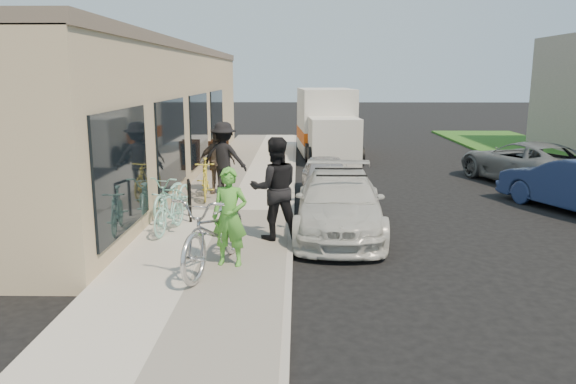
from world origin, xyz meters
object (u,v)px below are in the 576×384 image
object	(u,v)px
bike_rack	(189,196)
cruiser_bike_b	(173,195)
moving_truck	(327,127)
bystander_b	(217,162)
sandwich_board	(219,155)
sedan_white	(339,203)
tandem_bike	(215,230)
cruiser_bike_a	(169,210)
man_standing	(275,188)
far_car_gray	(527,163)
woman_rider	(230,217)
bystander_a	(224,158)
sedan_silver	(326,177)
cruiser_bike_c	(205,179)

from	to	relation	value
bike_rack	cruiser_bike_b	xyz separation A→B (m)	(-0.41, 0.23, -0.03)
moving_truck	bystander_b	size ratio (longest dim) A/B	3.40
sandwich_board	cruiser_bike_b	distance (m)	6.30
sedan_white	tandem_bike	world-z (taller)	tandem_bike
sandwich_board	cruiser_bike_a	size ratio (longest dim) A/B	0.66
bike_rack	moving_truck	distance (m)	11.62
man_standing	sedan_white	bearing A→B (deg)	-156.11
sandwich_board	sedan_white	bearing A→B (deg)	-62.91
far_car_gray	woman_rider	xyz separation A→B (m)	(-8.15, -8.10, 0.32)
sedan_white	bystander_b	distance (m)	4.56
far_car_gray	bystander_a	bearing A→B (deg)	-3.23
sandwich_board	tandem_bike	bearing A→B (deg)	-81.94
moving_truck	bystander_a	world-z (taller)	moving_truck
bystander_a	woman_rider	bearing A→B (deg)	110.42
moving_truck	bystander_b	bearing A→B (deg)	-116.71
man_standing	cruiser_bike_a	distance (m)	2.27
tandem_bike	cruiser_bike_a	xyz separation A→B (m)	(-1.26, 2.16, -0.19)
bike_rack	sedan_silver	distance (m)	4.43
cruiser_bike_a	sandwich_board	bearing A→B (deg)	100.24
sandwich_board	bystander_a	bearing A→B (deg)	-79.42
bystander_a	sedan_silver	bearing A→B (deg)	-162.53
sedan_white	cruiser_bike_a	world-z (taller)	sedan_white
woman_rider	moving_truck	bearing A→B (deg)	90.00
far_car_gray	cruiser_bike_a	distance (m)	11.40
cruiser_bike_b	sedan_silver	bearing A→B (deg)	51.49
bike_rack	man_standing	bearing A→B (deg)	-36.80
woman_rider	cruiser_bike_c	size ratio (longest dim) A/B	0.97
cruiser_bike_a	tandem_bike	bearing A→B (deg)	-49.86
sedan_silver	bystander_b	xyz separation A→B (m)	(-2.96, -0.26, 0.43)
sandwich_board	bystander_b	size ratio (longest dim) A/B	0.60
woman_rider	cruiser_bike_b	bearing A→B (deg)	126.40
man_standing	bystander_b	distance (m)	4.64
far_car_gray	cruiser_bike_b	xyz separation A→B (m)	(-9.83, -4.81, -0.03)
tandem_bike	sedan_silver	bearing A→B (deg)	85.70
sedan_white	cruiser_bike_c	size ratio (longest dim) A/B	2.66
man_standing	moving_truck	bearing A→B (deg)	-109.12
tandem_bike	cruiser_bike_c	xyz separation A→B (m)	(-1.05, 5.37, -0.13)
sedan_white	cruiser_bike_a	distance (m)	3.53
far_car_gray	bystander_b	size ratio (longest dim) A/B	2.84
sedan_silver	bystander_b	distance (m)	3.00
moving_truck	far_car_gray	xyz separation A→B (m)	(5.83, -5.99, -0.55)
tandem_bike	cruiser_bike_a	size ratio (longest dim) A/B	1.61
cruiser_bike_c	bystander_b	xyz separation A→B (m)	(0.21, 0.69, 0.33)
tandem_bike	bystander_b	world-z (taller)	bystander_b
woman_rider	cruiser_bike_a	xyz separation A→B (m)	(-1.48, 1.98, -0.37)
sedan_silver	cruiser_bike_a	world-z (taller)	sedan_silver
bike_rack	tandem_bike	bearing A→B (deg)	-71.95
bike_rack	sedan_silver	world-z (taller)	sedan_silver
cruiser_bike_c	bystander_a	distance (m)	0.92
sedan_white	far_car_gray	distance (m)	8.28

